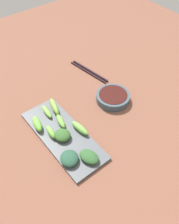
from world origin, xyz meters
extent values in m
cube|color=brown|center=(0.00, 0.00, 0.01)|extent=(2.10, 2.10, 0.02)
cylinder|color=#374954|center=(-0.15, -0.04, 0.04)|extent=(0.14, 0.14, 0.03)
cylinder|color=#371411|center=(-0.15, -0.04, 0.04)|extent=(0.12, 0.12, 0.02)
cube|color=#4A4F54|center=(0.13, -0.01, 0.03)|extent=(0.15, 0.38, 0.01)
ellipsoid|color=#66A140|center=(0.10, -0.06, 0.04)|extent=(0.04, 0.08, 0.02)
ellipsoid|color=#73A845|center=(0.12, -0.14, 0.04)|extent=(0.03, 0.08, 0.02)
ellipsoid|color=#65B33E|center=(0.18, -0.10, 0.05)|extent=(0.05, 0.08, 0.03)
ellipsoid|color=#2E5625|center=(0.13, 0.00, 0.05)|extent=(0.07, 0.08, 0.03)
ellipsoid|color=#6AAA45|center=(0.06, 0.01, 0.05)|extent=(0.03, 0.09, 0.03)
ellipsoid|color=#6EBA45|center=(0.16, -0.04, 0.05)|extent=(0.03, 0.07, 0.03)
ellipsoid|color=#78A340|center=(0.08, -0.14, 0.05)|extent=(0.05, 0.10, 0.03)
ellipsoid|color=#295429|center=(0.11, 0.13, 0.04)|extent=(0.07, 0.08, 0.02)
ellipsoid|color=#224834|center=(0.17, 0.09, 0.05)|extent=(0.08, 0.08, 0.03)
cube|color=black|center=(-0.20, -0.26, 0.02)|extent=(0.04, 0.23, 0.01)
cube|color=black|center=(-0.19, -0.25, 0.02)|extent=(0.04, 0.23, 0.01)
camera|label=1|loc=(0.38, 0.47, 0.75)|focal=37.82mm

